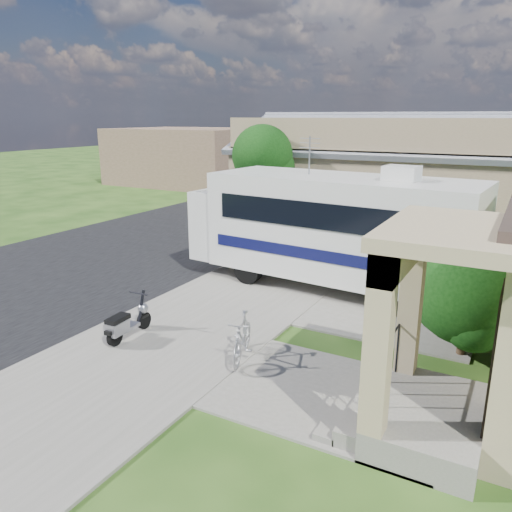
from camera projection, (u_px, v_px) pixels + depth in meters
The scene contains 18 objects.
ground at pixel (222, 341), 11.18m from camera, with size 120.00×120.00×0.00m, color #1A3A0F.
street_slab at pixel (202, 225), 23.09m from camera, with size 9.00×80.00×0.02m, color black.
sidewalk_slab at pixel (335, 241), 20.06m from camera, with size 4.00×80.00×0.06m, color slate.
driveway_slab at pixel (351, 291), 14.26m from camera, with size 7.00×6.00×0.05m, color slate.
walk_slab at pixel (333, 396), 8.93m from camera, with size 4.00×3.00×0.05m, color slate.
warehouse at pixel (389, 182), 22.41m from camera, with size 12.50×8.40×5.04m.
distant_bldg_far at pixel (189, 156), 37.09m from camera, with size 10.00×8.00×4.00m, color brown.
distant_bldg_near at pixel (283, 152), 46.38m from camera, with size 8.00×7.00×3.20m, color #837151.
street_tree_a at pixel (265, 159), 19.65m from camera, with size 2.44×2.40×4.58m.
street_tree_b at pixel (348, 143), 28.03m from camera, with size 2.44×2.40×4.73m.
street_tree_c at pixel (389, 142), 35.70m from camera, with size 2.44×2.40×4.42m.
motorhome at pixel (331, 226), 14.27m from camera, with size 8.50×3.24×4.27m.
shrub at pixel (472, 289), 10.13m from camera, with size 2.35×2.25×2.89m.
scooter at pixel (126, 323), 11.08m from camera, with size 0.50×1.44×0.95m.
bicycle at pixel (242, 340), 10.14m from camera, with size 0.44×1.56×0.94m, color #94949B.
pickup_truck at pixel (262, 200), 25.21m from camera, with size 2.58×5.59×1.55m, color white.
van at pixel (307, 185), 30.38m from camera, with size 2.21×5.44×1.58m, color white.
garden_hose at pixel (373, 383), 9.26m from camera, with size 0.36×0.36×0.16m, color #166B15.
Camera 1 is at (5.62, -8.59, 4.86)m, focal length 35.00 mm.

